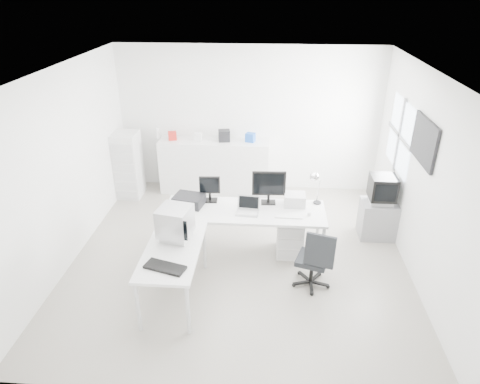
# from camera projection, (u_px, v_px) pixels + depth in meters

# --- Properties ---
(floor) EXTENTS (5.00, 5.00, 0.01)m
(floor) POSITION_uv_depth(u_px,v_px,m) (239.00, 255.00, 6.61)
(floor) COLOR beige
(floor) RESTS_ON ground
(ceiling) EXTENTS (5.00, 5.00, 0.01)m
(ceiling) POSITION_uv_depth(u_px,v_px,m) (239.00, 71.00, 5.36)
(ceiling) COLOR white
(ceiling) RESTS_ON back_wall
(back_wall) EXTENTS (5.00, 0.02, 2.80)m
(back_wall) POSITION_uv_depth(u_px,v_px,m) (249.00, 120.00, 8.21)
(back_wall) COLOR white
(back_wall) RESTS_ON floor
(left_wall) EXTENTS (0.02, 5.00, 2.80)m
(left_wall) POSITION_uv_depth(u_px,v_px,m) (66.00, 168.00, 6.15)
(left_wall) COLOR white
(left_wall) RESTS_ON floor
(right_wall) EXTENTS (0.02, 5.00, 2.80)m
(right_wall) POSITION_uv_depth(u_px,v_px,m) (422.00, 178.00, 5.82)
(right_wall) COLOR white
(right_wall) RESTS_ON floor
(window) EXTENTS (0.02, 1.20, 1.10)m
(window) POSITION_uv_depth(u_px,v_px,m) (400.00, 136.00, 6.80)
(window) COLOR white
(window) RESTS_ON right_wall
(wall_picture) EXTENTS (0.04, 0.90, 0.60)m
(wall_picture) POSITION_uv_depth(u_px,v_px,m) (424.00, 141.00, 5.69)
(wall_picture) COLOR black
(wall_picture) RESTS_ON right_wall
(main_desk) EXTENTS (2.40, 0.80, 0.75)m
(main_desk) POSITION_uv_depth(u_px,v_px,m) (244.00, 231.00, 6.53)
(main_desk) COLOR silver
(main_desk) RESTS_ON floor
(side_desk) EXTENTS (0.70, 1.40, 0.75)m
(side_desk) POSITION_uv_depth(u_px,v_px,m) (174.00, 273.00, 5.61)
(side_desk) COLOR silver
(side_desk) RESTS_ON floor
(drawer_pedestal) EXTENTS (0.40, 0.50, 0.60)m
(drawer_pedestal) POSITION_uv_depth(u_px,v_px,m) (290.00, 236.00, 6.57)
(drawer_pedestal) COLOR silver
(drawer_pedestal) RESTS_ON floor
(inkjet_printer) EXTENTS (0.50, 0.42, 0.16)m
(inkjet_printer) POSITION_uv_depth(u_px,v_px,m) (189.00, 200.00, 6.48)
(inkjet_printer) COLOR black
(inkjet_printer) RESTS_ON main_desk
(lcd_monitor_small) EXTENTS (0.33, 0.20, 0.40)m
(lcd_monitor_small) POSITION_uv_depth(u_px,v_px,m) (210.00, 189.00, 6.54)
(lcd_monitor_small) COLOR black
(lcd_monitor_small) RESTS_ON main_desk
(lcd_monitor_large) EXTENTS (0.52, 0.22, 0.53)m
(lcd_monitor_large) POSITION_uv_depth(u_px,v_px,m) (269.00, 188.00, 6.45)
(lcd_monitor_large) COLOR black
(lcd_monitor_large) RESTS_ON main_desk
(laptop) EXTENTS (0.35, 0.36, 0.22)m
(laptop) POSITION_uv_depth(u_px,v_px,m) (247.00, 207.00, 6.23)
(laptop) COLOR #B7B7BA
(laptop) RESTS_ON main_desk
(white_keyboard) EXTENTS (0.41, 0.13, 0.02)m
(white_keyboard) POSITION_uv_depth(u_px,v_px,m) (289.00, 216.00, 6.19)
(white_keyboard) COLOR silver
(white_keyboard) RESTS_ON main_desk
(white_mouse) EXTENTS (0.06, 0.06, 0.06)m
(white_mouse) POSITION_uv_depth(u_px,v_px,m) (309.00, 214.00, 6.20)
(white_mouse) COLOR silver
(white_mouse) RESTS_ON main_desk
(laser_printer) EXTENTS (0.32, 0.27, 0.18)m
(laser_printer) POSITION_uv_depth(u_px,v_px,m) (295.00, 200.00, 6.47)
(laser_printer) COLOR #BCBCBC
(laser_printer) RESTS_ON main_desk
(desk_lamp) EXTENTS (0.19, 0.19, 0.53)m
(desk_lamp) POSITION_uv_depth(u_px,v_px,m) (319.00, 188.00, 6.44)
(desk_lamp) COLOR silver
(desk_lamp) RESTS_ON main_desk
(crt_monitor) EXTENTS (0.44, 0.44, 0.43)m
(crt_monitor) POSITION_uv_depth(u_px,v_px,m) (175.00, 225.00, 5.57)
(crt_monitor) COLOR #B7B7BA
(crt_monitor) RESTS_ON side_desk
(black_keyboard) EXTENTS (0.53, 0.33, 0.03)m
(black_keyboard) POSITION_uv_depth(u_px,v_px,m) (165.00, 267.00, 5.08)
(black_keyboard) COLOR black
(black_keyboard) RESTS_ON side_desk
(office_chair) EXTENTS (0.67, 0.67, 0.92)m
(office_chair) POSITION_uv_depth(u_px,v_px,m) (313.00, 257.00, 5.79)
(office_chair) COLOR #222527
(office_chair) RESTS_ON floor
(tv_cabinet) EXTENTS (0.57, 0.46, 0.62)m
(tv_cabinet) POSITION_uv_depth(u_px,v_px,m) (377.00, 219.00, 7.00)
(tv_cabinet) COLOR gray
(tv_cabinet) RESTS_ON floor
(crt_tv) EXTENTS (0.50, 0.48, 0.45)m
(crt_tv) POSITION_uv_depth(u_px,v_px,m) (382.00, 190.00, 6.76)
(crt_tv) COLOR black
(crt_tv) RESTS_ON tv_cabinet
(sideboard) EXTENTS (2.11, 0.53, 1.06)m
(sideboard) POSITION_uv_depth(u_px,v_px,m) (215.00, 166.00, 8.42)
(sideboard) COLOR silver
(sideboard) RESTS_ON floor
(clutter_box_a) EXTENTS (0.19, 0.18, 0.16)m
(clutter_box_a) POSITION_uv_depth(u_px,v_px,m) (172.00, 136.00, 8.20)
(clutter_box_a) COLOR red
(clutter_box_a) RESTS_ON sideboard
(clutter_box_b) EXTENTS (0.16, 0.14, 0.15)m
(clutter_box_b) POSITION_uv_depth(u_px,v_px,m) (198.00, 137.00, 8.17)
(clutter_box_b) COLOR silver
(clutter_box_b) RESTS_ON sideboard
(clutter_box_c) EXTENTS (0.24, 0.23, 0.21)m
(clutter_box_c) POSITION_uv_depth(u_px,v_px,m) (224.00, 136.00, 8.12)
(clutter_box_c) COLOR black
(clutter_box_c) RESTS_ON sideboard
(clutter_box_d) EXTENTS (0.20, 0.19, 0.17)m
(clutter_box_d) POSITION_uv_depth(u_px,v_px,m) (250.00, 137.00, 8.10)
(clutter_box_d) COLOR blue
(clutter_box_d) RESTS_ON sideboard
(clutter_bottle) EXTENTS (0.07, 0.07, 0.22)m
(clutter_bottle) POSITION_uv_depth(u_px,v_px,m) (157.00, 133.00, 8.24)
(clutter_bottle) COLOR silver
(clutter_bottle) RESTS_ON sideboard
(filing_cabinet) EXTENTS (0.45, 0.53, 1.28)m
(filing_cabinet) POSITION_uv_depth(u_px,v_px,m) (128.00, 165.00, 8.19)
(filing_cabinet) COLOR silver
(filing_cabinet) RESTS_ON floor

